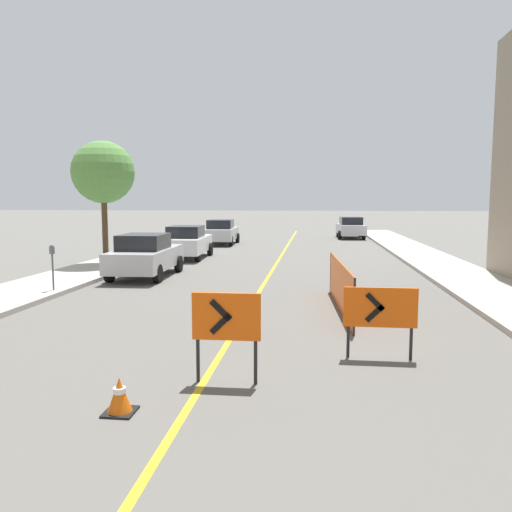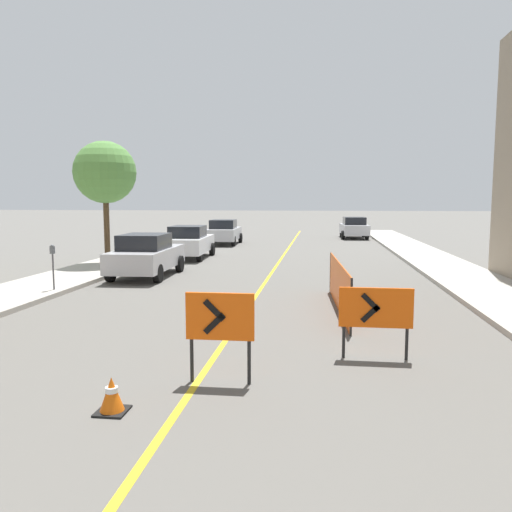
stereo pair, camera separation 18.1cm
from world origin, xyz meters
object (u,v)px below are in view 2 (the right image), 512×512
(parked_car_curb_near, at_px, (147,255))
(parking_meter_far_curb, at_px, (53,258))
(parked_car_curb_mid, at_px, (189,242))
(parked_car_curb_far, at_px, (224,232))
(parked_car_opposite_side, at_px, (354,228))
(street_tree_left_near, at_px, (105,173))
(arrow_barricade_secondary, at_px, (376,310))
(traffic_cone_third, at_px, (112,395))
(arrow_barricade_primary, at_px, (220,320))

(parked_car_curb_near, relative_size, parking_meter_far_curb, 3.20)
(parked_car_curb_mid, bearing_deg, parked_car_curb_far, 85.65)
(parked_car_opposite_side, height_order, street_tree_left_near, street_tree_left_near)
(arrow_barricade_secondary, height_order, parking_meter_far_curb, parking_meter_far_curb)
(parked_car_curb_near, distance_m, street_tree_left_near, 4.89)
(parked_car_curb_mid, xyz_separation_m, parked_car_opposite_side, (8.85, 14.26, 0.00))
(parked_car_curb_mid, bearing_deg, arrow_barricade_secondary, -66.51)
(parked_car_curb_mid, bearing_deg, street_tree_left_near, -130.93)
(traffic_cone_third, height_order, parked_car_curb_near, parked_car_curb_near)
(traffic_cone_third, relative_size, parked_car_curb_mid, 0.11)
(arrow_barricade_primary, height_order, arrow_barricade_secondary, arrow_barricade_primary)
(arrow_barricade_secondary, height_order, parked_car_curb_near, parked_car_curb_near)
(traffic_cone_third, bearing_deg, arrow_barricade_primary, 45.95)
(arrow_barricade_secondary, distance_m, street_tree_left_near, 15.46)
(parked_car_curb_mid, bearing_deg, parking_meter_far_curb, -102.07)
(arrow_barricade_secondary, distance_m, parked_car_curb_near, 11.45)
(traffic_cone_third, distance_m, parking_meter_far_curb, 9.44)
(parked_car_curb_near, bearing_deg, arrow_barricade_secondary, -51.94)
(arrow_barricade_primary, distance_m, street_tree_left_near, 15.22)
(parked_car_curb_mid, relative_size, parked_car_curb_far, 1.00)
(arrow_barricade_secondary, height_order, parked_car_curb_mid, parked_car_curb_mid)
(arrow_barricade_primary, relative_size, parked_car_curb_far, 0.32)
(arrow_barricade_primary, xyz_separation_m, street_tree_left_near, (-7.51, 12.90, 2.98))
(arrow_barricade_primary, bearing_deg, parking_meter_far_curb, 133.69)
(arrow_barricade_secondary, xyz_separation_m, parked_car_opposite_side, (1.51, 29.05, -0.09))
(arrow_barricade_primary, xyz_separation_m, parked_car_curb_near, (-4.85, 10.29, -0.19))
(arrow_barricade_secondary, height_order, parked_car_curb_far, parked_car_curb_far)
(parked_car_opposite_side, bearing_deg, arrow_barricade_primary, -100.55)
(arrow_barricade_primary, distance_m, arrow_barricade_secondary, 2.91)
(street_tree_left_near, bearing_deg, arrow_barricade_secondary, -48.71)
(parked_car_curb_near, xyz_separation_m, parked_car_curb_far, (0.19, 13.90, 0.00))
(parked_car_opposite_side, bearing_deg, street_tree_left_near, -126.19)
(parking_meter_far_curb, bearing_deg, parked_car_opposite_side, 66.52)
(arrow_barricade_secondary, bearing_deg, parked_car_curb_far, 107.31)
(traffic_cone_third, height_order, parked_car_curb_far, parked_car_curb_far)
(parked_car_curb_far, relative_size, parked_car_opposite_side, 1.00)
(arrow_barricade_primary, height_order, parked_car_curb_near, parked_car_curb_near)
(parked_car_opposite_side, distance_m, parking_meter_far_curb, 26.15)
(parked_car_curb_mid, height_order, street_tree_left_near, street_tree_left_near)
(parked_car_curb_far, bearing_deg, parked_car_curb_near, -93.46)
(parked_car_curb_near, height_order, parked_car_curb_mid, same)
(parked_car_curb_mid, distance_m, parked_car_opposite_side, 16.78)
(parked_car_curb_far, height_order, parking_meter_far_curb, parked_car_curb_far)
(parked_car_curb_mid, bearing_deg, parked_car_curb_near, -92.86)
(traffic_cone_third, height_order, parked_car_opposite_side, parked_car_opposite_side)
(street_tree_left_near, bearing_deg, traffic_cone_third, -65.98)
(traffic_cone_third, height_order, parked_car_curb_mid, parked_car_curb_mid)
(parked_car_curb_near, xyz_separation_m, parking_meter_far_curb, (-1.57, -3.72, 0.30))
(parked_car_curb_mid, xyz_separation_m, street_tree_left_near, (-2.66, -3.40, 3.16))
(arrow_barricade_primary, bearing_deg, street_tree_left_near, 119.60)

